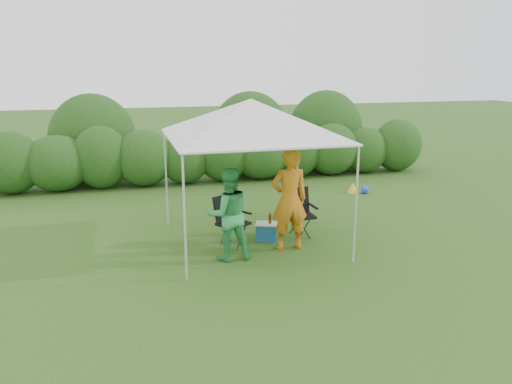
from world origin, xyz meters
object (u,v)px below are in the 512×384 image
object	(u,v)px
canopy	(251,118)
man	(289,200)
chair_left	(230,217)
woman	(228,214)
chair_right	(299,209)
cooler	(266,231)

from	to	relation	value
canopy	man	xyz separation A→B (m)	(0.59, -0.56, -1.48)
canopy	chair_left	xyz separation A→B (m)	(-0.43, 0.02, -1.91)
man	woman	distance (m)	1.24
canopy	chair_right	size ratio (longest dim) A/B	3.18
canopy	chair_right	world-z (taller)	canopy
woman	cooler	distance (m)	1.40
canopy	cooler	xyz separation A→B (m)	(0.32, 0.02, -2.28)
chair_left	man	xyz separation A→B (m)	(1.02, -0.59, 0.43)
chair_right	cooler	size ratio (longest dim) A/B	1.90
man	chair_right	bearing A→B (deg)	-121.65
chair_right	woman	bearing A→B (deg)	-152.23
woman	cooler	xyz separation A→B (m)	(0.95, 0.78, -0.67)
canopy	cooler	distance (m)	2.30
chair_right	woman	xyz separation A→B (m)	(-1.69, -0.95, 0.30)
man	cooler	xyz separation A→B (m)	(-0.27, 0.59, -0.80)
canopy	woman	size ratio (longest dim) A/B	1.82
canopy	man	size ratio (longest dim) A/B	1.58
chair_right	canopy	bearing A→B (deg)	-171.58
man	cooler	world-z (taller)	man
canopy	man	bearing A→B (deg)	-43.75
chair_right	man	distance (m)	0.99
woman	chair_right	bearing A→B (deg)	-151.55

